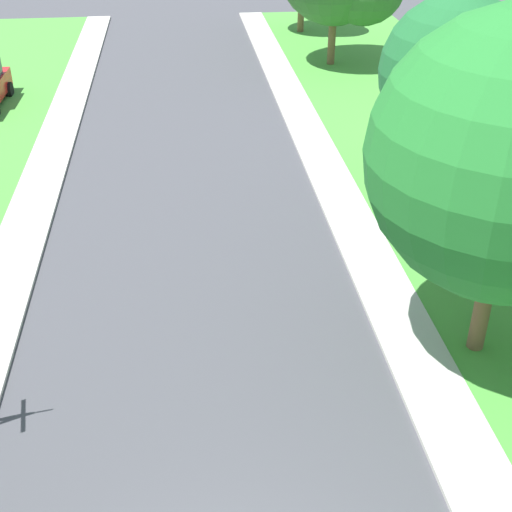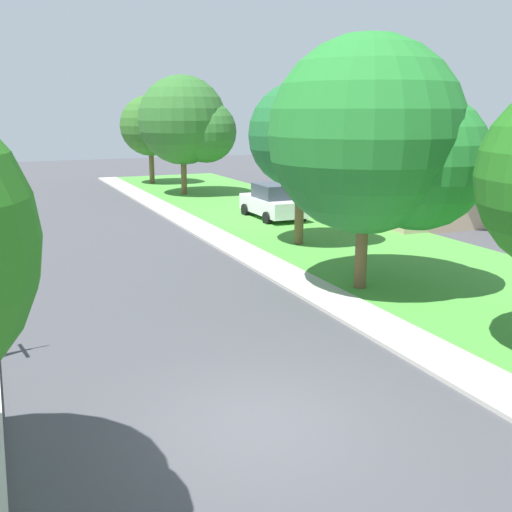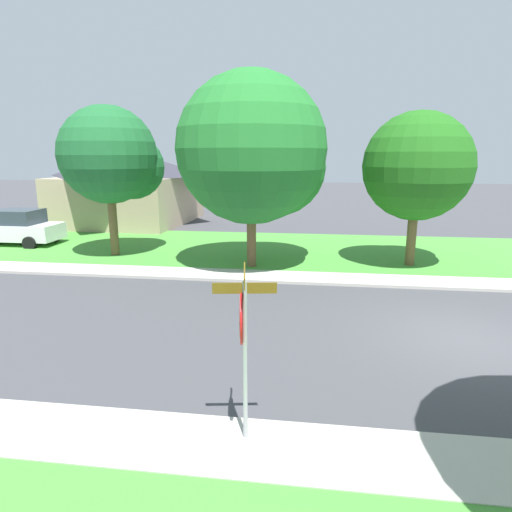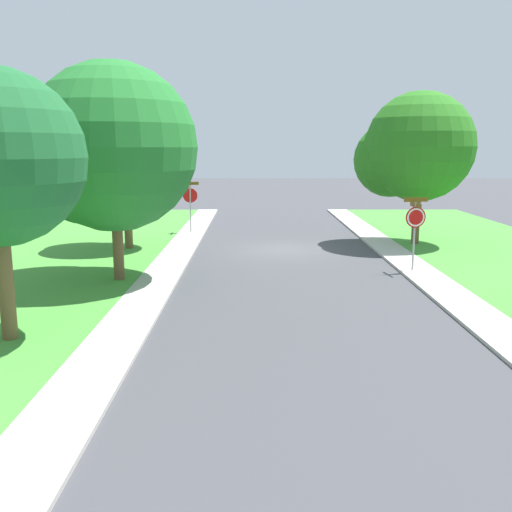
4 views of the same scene
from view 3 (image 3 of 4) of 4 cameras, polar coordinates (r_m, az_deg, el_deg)
name	(u,v)px [view 3 (image 3 of 4)]	position (r m, az deg, el deg)	size (l,w,h in m)	color
ground_plane	(466,339)	(11.79, 25.84, -9.83)	(120.00, 120.00, 0.00)	#424247
sidewalk_east	(93,270)	(17.64, -20.67, -1.75)	(1.40, 56.00, 0.10)	#B7B2A8
lawn_east	(141,245)	(21.78, -14.93, 1.36)	(8.00, 56.00, 0.08)	#479338
stop_sign_far_corner	(243,329)	(6.38, -1.72, -9.50)	(0.91, 0.91, 2.77)	#9E9EA3
car_white_driveway_right	(16,228)	(24.10, -29.00, 3.27)	(2.06, 4.31, 1.76)	white
tree_corner_large	(114,158)	(19.59, -18.12, 12.09)	(4.33, 4.03, 6.33)	brown
tree_sidewalk_near	(420,170)	(18.01, 20.73, 10.54)	(4.40, 4.09, 5.95)	brown
tree_across_left	(258,154)	(16.78, 0.27, 13.28)	(6.00, 5.58, 7.34)	brown
house_right_setback	(130,186)	(29.27, -16.25, 8.85)	(9.30, 8.15, 4.60)	tan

